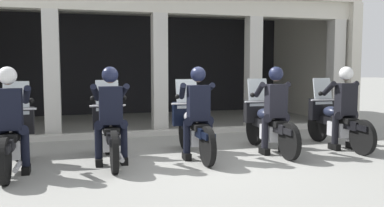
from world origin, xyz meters
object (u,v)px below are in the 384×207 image
(police_officer_far_left, at_px, (9,111))
(motorcycle_center, at_px, (193,128))
(motorcycle_left, at_px, (110,131))
(police_officer_center, at_px, (198,105))
(police_officer_far_right, at_px, (345,101))
(motorcycle_right, at_px, (268,124))
(police_officer_left, at_px, (111,107))
(police_officer_right, at_px, (275,102))
(motorcycle_far_left, at_px, (14,138))
(motorcycle_far_right, at_px, (335,121))

(police_officer_far_left, xyz_separation_m, motorcycle_center, (2.93, 0.49, -0.44))
(police_officer_far_left, xyz_separation_m, motorcycle_left, (1.46, 0.48, -0.44))
(police_officer_center, xyz_separation_m, police_officer_far_right, (2.92, 0.01, 0.00))
(police_officer_far_right, bearing_deg, motorcycle_right, 170.97)
(police_officer_left, bearing_deg, police_officer_right, 2.92)
(motorcycle_right, bearing_deg, police_officer_center, -158.95)
(police_officer_far_right, bearing_deg, motorcycle_far_left, -178.49)
(police_officer_left, distance_m, motorcycle_right, 2.98)
(motorcycle_left, distance_m, motorcycle_far_right, 4.39)
(motorcycle_left, relative_size, police_officer_center, 1.29)
(motorcycle_far_left, bearing_deg, police_officer_far_right, -0.71)
(motorcycle_center, bearing_deg, police_officer_far_right, -5.26)
(police_officer_far_left, xyz_separation_m, police_officer_right, (4.39, 0.23, 0.00))
(motorcycle_far_left, relative_size, police_officer_far_right, 1.29)
(police_officer_far_left, distance_m, motorcycle_left, 1.60)
(motorcycle_far_left, relative_size, motorcycle_far_right, 1.00)
(police_officer_far_left, xyz_separation_m, police_officer_center, (2.92, 0.21, 0.00))
(police_officer_far_right, bearing_deg, police_officer_left, -177.49)
(motorcycle_far_left, distance_m, police_officer_far_right, 5.86)
(motorcycle_far_left, relative_size, motorcycle_center, 1.00)
(motorcycle_far_right, bearing_deg, police_officer_far_left, -172.95)
(police_officer_far_left, relative_size, motorcycle_far_right, 0.78)
(motorcycle_far_left, distance_m, motorcycle_right, 4.39)
(police_officer_far_left, distance_m, motorcycle_center, 3.00)
(motorcycle_center, distance_m, police_officer_far_right, 2.97)
(police_officer_far_left, relative_size, police_officer_center, 1.00)
(police_officer_left, xyz_separation_m, police_officer_center, (1.46, 0.02, 0.00))
(police_officer_far_left, relative_size, police_officer_far_right, 1.00)
(motorcycle_center, bearing_deg, police_officer_center, -90.24)
(motorcycle_center, relative_size, police_officer_far_right, 1.29)
(motorcycle_right, bearing_deg, police_officer_right, -80.82)
(motorcycle_left, xyz_separation_m, police_officer_far_right, (4.39, -0.25, 0.44))
(motorcycle_far_right, bearing_deg, motorcycle_left, -177.49)
(police_officer_far_left, xyz_separation_m, motorcycle_far_right, (5.85, 0.51, -0.44))
(motorcycle_far_left, xyz_separation_m, motorcycle_center, (2.92, 0.21, 0.00))
(motorcycle_far_right, bearing_deg, police_officer_right, -167.08)
(motorcycle_far_left, bearing_deg, motorcycle_right, 2.85)
(motorcycle_left, xyz_separation_m, police_officer_right, (2.92, -0.25, 0.44))
(motorcycle_far_left, height_order, motorcycle_center, same)
(motorcycle_center, bearing_deg, police_officer_left, -168.35)
(motorcycle_right, distance_m, police_officer_right, 0.52)
(motorcycle_far_right, bearing_deg, motorcycle_right, -178.05)
(motorcycle_center, bearing_deg, motorcycle_right, 0.69)
(motorcycle_far_left, distance_m, police_officer_far_left, 0.52)
(motorcycle_left, xyz_separation_m, motorcycle_right, (2.92, 0.04, 0.00))
(police_officer_far_left, xyz_separation_m, police_officer_left, (1.46, 0.19, 0.00))
(police_officer_far_left, relative_size, police_officer_left, 1.00)
(motorcycle_far_left, xyz_separation_m, police_officer_right, (4.39, -0.06, 0.44))
(police_officer_far_left, bearing_deg, police_officer_center, 3.99)
(motorcycle_far_left, height_order, motorcycle_far_right, same)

